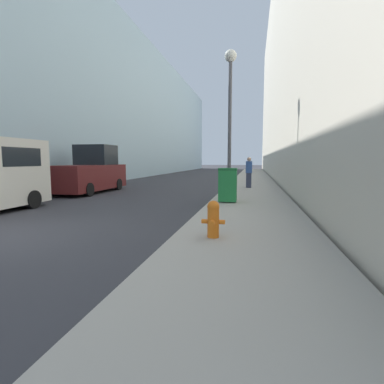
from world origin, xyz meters
The scene contains 8 objects.
sidewalk_right centered at (5.61, 18.00, 0.07)m, with size 3.11×60.00×0.13m.
building_left_glass centered at (-10.93, 26.00, 6.86)m, with size 12.00×60.00×13.72m.
building_right_stone centered at (13.27, 26.00, 10.67)m, with size 12.00×60.00×21.33m.
fire_hydrant centered at (4.90, 0.57, 0.53)m, with size 0.47×0.36×0.75m.
trash_bin centered at (4.74, 5.81, 0.78)m, with size 0.67×0.64×1.26m.
lamppost centered at (4.60, 8.04, 4.28)m, with size 0.52×0.52×6.24m.
pickup_truck centered at (-2.79, 9.03, 1.02)m, with size 2.09×5.01×2.50m.
pedestrian_on_sidewalk centered at (5.41, 11.89, 1.00)m, with size 0.35×0.23×1.72m.
Camera 1 is at (5.67, -5.31, 1.69)m, focal length 28.00 mm.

